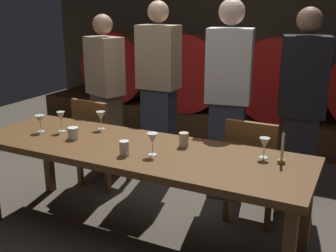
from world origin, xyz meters
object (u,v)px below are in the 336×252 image
at_px(wine_barrel_center_left, 198,70).
at_px(guest_center_right, 228,100).
at_px(wine_barrel_center_right, 282,76).
at_px(guest_center_left, 159,92).
at_px(chair_right, 253,166).
at_px(candle_center, 282,154).
at_px(guest_far_left, 106,95).
at_px(wine_barrel_far_left, 129,64).
at_px(wine_glass_right, 152,139).
at_px(dining_table, 137,156).
at_px(cup_right, 184,140).
at_px(cup_left, 73,133).
at_px(wine_glass_center, 101,116).
at_px(wine_glass_left, 61,117).
at_px(cup_center, 124,148).
at_px(guest_far_right, 301,108).
at_px(chair_left, 98,138).
at_px(wine_glass_far_right, 264,144).
at_px(wine_glass_far_left, 40,120).

xyz_separation_m(wine_barrel_center_left, guest_center_right, (1.00, -1.74, 0.05)).
distance_m(wine_barrel_center_right, guest_center_left, 1.86).
distance_m(chair_right, candle_center, 0.64).
bearing_deg(guest_far_left, wine_barrel_far_left, -43.95).
relative_size(candle_center, wine_glass_right, 1.44).
height_order(dining_table, cup_right, cup_right).
distance_m(cup_left, cup_right, 0.86).
xyz_separation_m(guest_center_right, wine_glass_center, (-0.85, -0.71, -0.07)).
height_order(dining_table, cup_left, cup_left).
bearing_deg(wine_glass_left, cup_center, -17.32).
bearing_deg(guest_center_left, cup_center, 106.93).
relative_size(guest_far_left, wine_glass_center, 10.93).
xyz_separation_m(candle_center, wine_glass_left, (-1.74, -0.09, 0.06)).
xyz_separation_m(guest_far_right, candle_center, (0.04, -0.98, -0.08)).
xyz_separation_m(dining_table, wine_glass_left, (-0.74, 0.06, 0.19)).
height_order(wine_barrel_far_left, chair_left, wine_barrel_far_left).
bearing_deg(wine_glass_far_right, wine_barrel_far_left, 136.16).
xyz_separation_m(wine_glass_center, wine_glass_right, (0.67, -0.34, 0.01)).
bearing_deg(wine_glass_left, cup_right, 6.07).
bearing_deg(chair_right, wine_barrel_center_right, -83.43).
bearing_deg(wine_glass_center, guest_center_left, 81.52).
bearing_deg(wine_barrel_center_right, wine_barrel_center_left, 180.00).
relative_size(chair_right, candle_center, 3.91).
distance_m(guest_far_right, candle_center, 0.98).
xyz_separation_m(guest_center_left, cup_right, (0.67, -0.88, -0.12)).
height_order(guest_center_right, wine_glass_center, guest_center_right).
xyz_separation_m(wine_barrel_far_left, wine_glass_left, (0.99, -2.65, -0.01)).
bearing_deg(wine_barrel_center_left, wine_barrel_far_left, 180.00).
bearing_deg(candle_center, wine_glass_far_right, 158.22).
xyz_separation_m(chair_right, guest_far_left, (-1.65, 0.36, 0.34)).
xyz_separation_m(wine_barrel_far_left, chair_left, (0.92, -2.07, -0.38)).
bearing_deg(wine_barrel_center_left, chair_left, -94.80).
distance_m(wine_glass_left, wine_glass_center, 0.32).
distance_m(guest_far_left, wine_glass_far_left, 1.01).
bearing_deg(cup_right, wine_glass_center, 173.78).
height_order(chair_right, cup_left, chair_right).
distance_m(cup_left, cup_center, 0.55).
xyz_separation_m(guest_center_left, wine_glass_center, (-0.12, -0.80, -0.06)).
relative_size(chair_left, guest_far_left, 0.54).
height_order(chair_left, guest_far_right, guest_far_right).
bearing_deg(chair_left, guest_far_right, -159.69).
bearing_deg(wine_barrel_center_right, wine_glass_center, -111.64).
bearing_deg(wine_glass_right, wine_glass_left, 171.05).
bearing_deg(guest_far_right, wine_glass_left, 18.85).
xyz_separation_m(guest_center_right, wine_glass_far_left, (-1.25, -0.99, -0.08)).
distance_m(wine_barrel_far_left, wine_glass_right, 3.38).
bearing_deg(wine_glass_right, wine_barrel_center_left, 106.21).
bearing_deg(cup_center, wine_barrel_center_left, 102.53).
relative_size(wine_barrel_far_left, wine_glass_far_left, 7.24).
relative_size(dining_table, wine_glass_far_left, 18.15).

